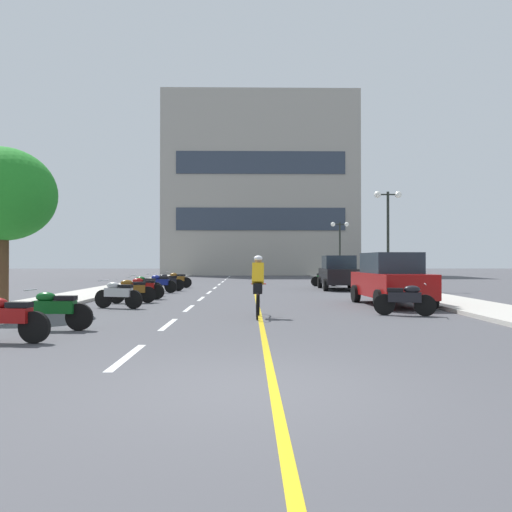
{
  "coord_description": "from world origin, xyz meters",
  "views": [
    {
      "loc": [
        -0.04,
        -5.89,
        1.54
      ],
      "look_at": [
        0.28,
        17.49,
        1.77
      ],
      "focal_mm": 34.39,
      "sensor_mm": 36.0,
      "label": 1
    }
  ],
  "objects": [
    {
      "name": "lane_dash_10",
      "position": [
        -2.0,
        42.0,
        0.0
      ],
      "size": [
        0.14,
        2.2,
        0.01
      ],
      "primitive_type": "cube",
      "color": "silver",
      "rests_on": "ground"
    },
    {
      "name": "roadside_tree",
      "position": [
        -7.46,
        8.91,
        3.53
      ],
      "size": [
        3.12,
        3.12,
        4.83
      ],
      "color": "#4C331E",
      "rests_on": "curb_left"
    },
    {
      "name": "lane_dash_3",
      "position": [
        -2.0,
        14.0,
        0.0
      ],
      "size": [
        0.14,
        2.2,
        0.01
      ],
      "primitive_type": "cube",
      "color": "silver",
      "rests_on": "ground"
    },
    {
      "name": "motorcycle_9",
      "position": [
        -4.19,
        22.14,
        0.47
      ],
      "size": [
        1.7,
        0.6,
        0.92
      ],
      "color": "black",
      "rests_on": "ground"
    },
    {
      "name": "parked_car_near",
      "position": [
        4.83,
        10.91,
        0.92
      ],
      "size": [
        2.08,
        4.28,
        1.82
      ],
      "color": "black",
      "rests_on": "ground"
    },
    {
      "name": "lane_dash_8",
      "position": [
        -2.0,
        34.0,
        0.0
      ],
      "size": [
        0.14,
        2.2,
        0.01
      ],
      "primitive_type": "cube",
      "color": "silver",
      "rests_on": "ground"
    },
    {
      "name": "motorcycle_4",
      "position": [
        -4.31,
        11.98,
        0.47
      ],
      "size": [
        1.67,
        0.7,
        0.92
      ],
      "color": "black",
      "rests_on": "ground"
    },
    {
      "name": "motorcycle_7",
      "position": [
        -4.36,
        17.72,
        0.47
      ],
      "size": [
        1.69,
        0.6,
        0.92
      ],
      "color": "black",
      "rests_on": "ground"
    },
    {
      "name": "motorcycle_8",
      "position": [
        -4.23,
        19.16,
        0.47
      ],
      "size": [
        1.7,
        0.6,
        0.92
      ],
      "color": "black",
      "rests_on": "ground"
    },
    {
      "name": "motorcycle_10",
      "position": [
        4.54,
        23.76,
        0.47
      ],
      "size": [
        1.7,
        0.6,
        0.92
      ],
      "color": "black",
      "rests_on": "ground"
    },
    {
      "name": "motorcycle_2",
      "position": [
        4.33,
        7.81,
        0.47
      ],
      "size": [
        1.66,
        0.74,
        0.92
      ],
      "color": "black",
      "rests_on": "ground"
    },
    {
      "name": "lane_dash_7",
      "position": [
        -2.0,
        30.0,
        0.0
      ],
      "size": [
        0.14,
        2.2,
        0.01
      ],
      "primitive_type": "cube",
      "color": "silver",
      "rests_on": "ground"
    },
    {
      "name": "curb_left",
      "position": [
        -7.2,
        24.0,
        0.06
      ],
      "size": [
        2.4,
        72.0,
        0.12
      ],
      "primitive_type": "cube",
      "color": "#B7B2A8",
      "rests_on": "ground"
    },
    {
      "name": "curb_right",
      "position": [
        7.2,
        24.0,
        0.06
      ],
      "size": [
        2.4,
        72.0,
        0.12
      ],
      "primitive_type": "cube",
      "color": "#B7B2A8",
      "rests_on": "ground"
    },
    {
      "name": "motorcycle_0",
      "position": [
        -4.61,
        3.37,
        0.47
      ],
      "size": [
        1.7,
        0.6,
        0.92
      ],
      "color": "black",
      "rests_on": "ground"
    },
    {
      "name": "motorcycle_1",
      "position": [
        -4.36,
        5.0,
        0.47
      ],
      "size": [
        1.7,
        0.6,
        0.92
      ],
      "color": "black",
      "rests_on": "ground"
    },
    {
      "name": "lane_dash_6",
      "position": [
        -2.0,
        26.0,
        0.0
      ],
      "size": [
        0.14,
        2.2,
        0.01
      ],
      "primitive_type": "cube",
      "color": "silver",
      "rests_on": "ground"
    },
    {
      "name": "lane_dash_9",
      "position": [
        -2.0,
        38.0,
        0.0
      ],
      "size": [
        0.14,
        2.2,
        0.01
      ],
      "primitive_type": "cube",
      "color": "silver",
      "rests_on": "ground"
    },
    {
      "name": "street_lamp_far",
      "position": [
        7.24,
        33.37,
        3.49
      ],
      "size": [
        1.46,
        0.36,
        4.54
      ],
      "color": "black",
      "rests_on": "curb_right"
    },
    {
      "name": "motorcycle_5",
      "position": [
        -4.3,
        13.71,
        0.47
      ],
      "size": [
        1.7,
        0.6,
        0.92
      ],
      "color": "black",
      "rests_on": "ground"
    },
    {
      "name": "lane_dash_11",
      "position": [
        -2.0,
        46.0,
        0.0
      ],
      "size": [
        0.14,
        2.2,
        0.01
      ],
      "primitive_type": "cube",
      "color": "silver",
      "rests_on": "ground"
    },
    {
      "name": "lane_dash_0",
      "position": [
        -2.0,
        2.0,
        0.0
      ],
      "size": [
        0.14,
        2.2,
        0.01
      ],
      "primitive_type": "cube",
      "color": "silver",
      "rests_on": "ground"
    },
    {
      "name": "lane_dash_5",
      "position": [
        -2.0,
        22.0,
        0.0
      ],
      "size": [
        0.14,
        2.2,
        0.01
      ],
      "primitive_type": "cube",
      "color": "silver",
      "rests_on": "ground"
    },
    {
      "name": "parked_car_mid",
      "position": [
        4.75,
        20.36,
        0.92
      ],
      "size": [
        2.04,
        4.26,
        1.82
      ],
      "color": "black",
      "rests_on": "ground"
    },
    {
      "name": "lane_dash_2",
      "position": [
        -2.0,
        10.0,
        0.0
      ],
      "size": [
        0.14,
        2.2,
        0.01
      ],
      "primitive_type": "cube",
      "color": "silver",
      "rests_on": "ground"
    },
    {
      "name": "lane_dash_4",
      "position": [
        -2.0,
        18.0,
        0.0
      ],
      "size": [
        0.14,
        2.2,
        0.01
      ],
      "primitive_type": "cube",
      "color": "silver",
      "rests_on": "ground"
    },
    {
      "name": "office_building",
      "position": [
        1.15,
        49.4,
        9.82
      ],
      "size": [
        20.97,
        8.93,
        19.64
      ],
      "color": "#9E998E",
      "rests_on": "ground"
    },
    {
      "name": "cyclist_rider",
      "position": [
        0.19,
        7.49,
        0.89
      ],
      "size": [
        0.42,
        1.77,
        1.71
      ],
      "color": "black",
      "rests_on": "ground"
    },
    {
      "name": "lane_dash_1",
      "position": [
        -2.0,
        6.0,
        0.0
      ],
      "size": [
        0.14,
        2.2,
        0.01
      ],
      "primitive_type": "cube",
      "color": "silver",
      "rests_on": "ground"
    },
    {
      "name": "centre_line_yellow",
      "position": [
        0.25,
        24.0,
        0.0
      ],
      "size": [
        0.12,
        66.0,
        0.01
      ],
      "primitive_type": "cube",
      "color": "gold",
      "rests_on": "ground"
    },
    {
      "name": "street_lamp_mid",
      "position": [
        7.28,
        19.84,
        3.86
      ],
      "size": [
        1.46,
        0.36,
        5.11
      ],
      "color": "black",
      "rests_on": "curb_right"
    },
    {
      "name": "motorcycle_3",
      "position": [
        -4.3,
        10.03,
        0.47
      ],
      "size": [
        1.66,
        0.73,
        0.92
      ],
      "color": "black",
      "rests_on": "ground"
    },
    {
      "name": "ground_plane",
      "position": [
        0.0,
        21.0,
        0.0
      ],
      "size": [
        140.0,
        140.0,
        0.0
      ],
      "primitive_type": "plane",
      "color": "#47474C"
    },
    {
      "name": "motorcycle_6",
      "position": [
        -4.66,
        15.69,
        0.47
      ],
      "size": [
        1.68,
        0.67,
        0.92
      ],
      "color": "black",
      "rests_on": "ground"
    }
  ]
}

